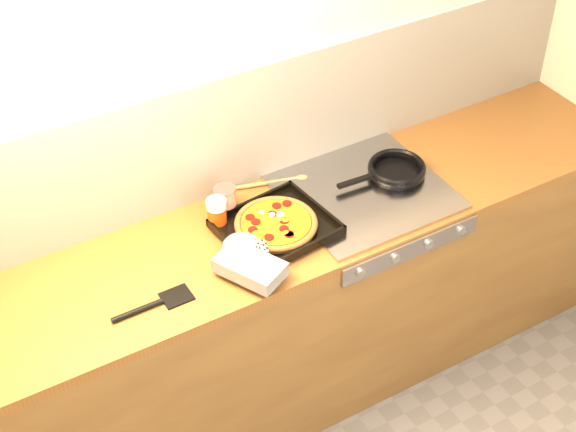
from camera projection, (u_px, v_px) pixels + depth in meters
room_shell at (222, 137)px, 3.23m from camera, size 3.20×3.20×3.20m
counter_run at (264, 318)px, 3.49m from camera, size 3.20×0.62×0.90m
stovetop at (364, 192)px, 3.37m from camera, size 0.60×0.56×0.02m
pizza_on_tray at (268, 235)px, 3.13m from camera, size 0.52×0.48×0.07m
frying_pan at (396, 170)px, 3.43m from camera, size 0.38×0.24×0.04m
tomato_can at (225, 201)px, 3.24m from camera, size 0.11×0.11×0.12m
juice_glass at (217, 214)px, 3.18m from camera, size 0.08×0.08×0.12m
wooden_spoon at (279, 181)px, 3.42m from camera, size 0.30×0.11×0.02m
black_spatula at (154, 305)px, 2.91m from camera, size 0.28×0.09×0.02m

